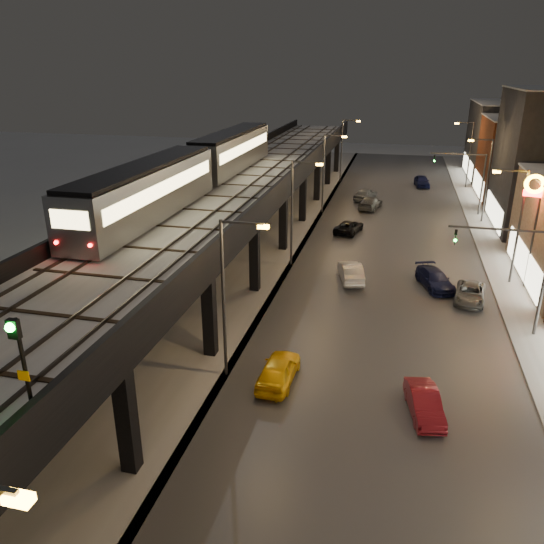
# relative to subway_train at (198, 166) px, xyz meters

# --- Properties ---
(road_surface) EXTENTS (17.00, 120.00, 0.06)m
(road_surface) POSITION_rel_subway_train_xyz_m (16.00, 4.92, -8.35)
(road_surface) COLOR #46474D
(road_surface) RESTS_ON ground
(sidewalk_right) EXTENTS (4.00, 120.00, 0.14)m
(sidewalk_right) POSITION_rel_subway_train_xyz_m (26.00, 4.92, -8.31)
(sidewalk_right) COLOR #9FA1A8
(sidewalk_right) RESTS_ON ground
(under_viaduct_pavement) EXTENTS (11.00, 120.00, 0.06)m
(under_viaduct_pavement) POSITION_rel_subway_train_xyz_m (2.50, 4.92, -8.35)
(under_viaduct_pavement) COLOR #9FA1A8
(under_viaduct_pavement) RESTS_ON ground
(elevated_viaduct) EXTENTS (9.00, 100.00, 6.30)m
(elevated_viaduct) POSITION_rel_subway_train_xyz_m (2.50, 1.77, -2.77)
(elevated_viaduct) COLOR black
(elevated_viaduct) RESTS_ON ground
(viaduct_trackbed) EXTENTS (8.40, 100.00, 0.32)m
(viaduct_trackbed) POSITION_rel_subway_train_xyz_m (2.49, 1.89, -2.00)
(viaduct_trackbed) COLOR #B2B7C1
(viaduct_trackbed) RESTS_ON elevated_viaduct
(viaduct_parapet_streetside) EXTENTS (0.30, 100.00, 1.10)m
(viaduct_parapet_streetside) POSITION_rel_subway_train_xyz_m (6.85, 1.92, -1.53)
(viaduct_parapet_streetside) COLOR black
(viaduct_parapet_streetside) RESTS_ON elevated_viaduct
(viaduct_parapet_far) EXTENTS (0.30, 100.00, 1.10)m
(viaduct_parapet_far) POSITION_rel_subway_train_xyz_m (-1.85, 1.92, -1.53)
(viaduct_parapet_far) COLOR black
(viaduct_parapet_far) RESTS_ON elevated_viaduct
(building_e) EXTENTS (12.20, 12.20, 10.16)m
(building_e) POSITION_rel_subway_train_xyz_m (32.49, 31.92, -3.31)
(building_e) COLOR maroon
(building_e) RESTS_ON ground
(building_f) EXTENTS (12.20, 16.20, 11.16)m
(building_f) POSITION_rel_subway_train_xyz_m (32.49, 45.92, -2.81)
(building_f) COLOR #29292B
(building_f) RESTS_ON ground
(streetlight_left_1) EXTENTS (2.57, 0.28, 9.00)m
(streetlight_left_1) POSITION_rel_subway_train_xyz_m (8.07, -17.08, -3.15)
(streetlight_left_1) COLOR #38383A
(streetlight_left_1) RESTS_ON ground
(streetlight_left_2) EXTENTS (2.57, 0.28, 9.00)m
(streetlight_left_2) POSITION_rel_subway_train_xyz_m (8.07, 0.92, -3.15)
(streetlight_left_2) COLOR #38383A
(streetlight_left_2) RESTS_ON ground
(streetlight_right_2) EXTENTS (2.56, 0.28, 9.00)m
(streetlight_right_2) POSITION_rel_subway_train_xyz_m (25.23, 0.92, -3.15)
(streetlight_right_2) COLOR #38383A
(streetlight_right_2) RESTS_ON ground
(streetlight_left_3) EXTENTS (2.57, 0.28, 9.00)m
(streetlight_left_3) POSITION_rel_subway_train_xyz_m (8.07, 18.92, -3.15)
(streetlight_left_3) COLOR #38383A
(streetlight_left_3) RESTS_ON ground
(streetlight_right_3) EXTENTS (2.56, 0.28, 9.00)m
(streetlight_right_3) POSITION_rel_subway_train_xyz_m (25.23, 18.92, -3.15)
(streetlight_right_3) COLOR #38383A
(streetlight_right_3) RESTS_ON ground
(streetlight_left_4) EXTENTS (2.57, 0.28, 9.00)m
(streetlight_left_4) POSITION_rel_subway_train_xyz_m (8.07, 36.92, -3.15)
(streetlight_left_4) COLOR #38383A
(streetlight_left_4) RESTS_ON ground
(streetlight_right_4) EXTENTS (2.56, 0.28, 9.00)m
(streetlight_right_4) POSITION_rel_subway_train_xyz_m (25.23, 36.92, -3.15)
(streetlight_right_4) COLOR #38383A
(streetlight_right_4) RESTS_ON ground
(traffic_light_rig_a) EXTENTS (6.10, 0.34, 7.00)m
(traffic_light_rig_a) POSITION_rel_subway_train_xyz_m (24.34, -8.08, -3.88)
(traffic_light_rig_a) COLOR #38383A
(traffic_light_rig_a) RESTS_ON ground
(traffic_light_rig_b) EXTENTS (6.10, 0.34, 7.00)m
(traffic_light_rig_b) POSITION_rel_subway_train_xyz_m (24.34, 21.92, -3.88)
(traffic_light_rig_b) COLOR #38383A
(traffic_light_rig_b) RESTS_ON ground
(subway_train) EXTENTS (2.97, 36.48, 3.55)m
(subway_train) POSITION_rel_subway_train_xyz_m (0.00, 0.00, 0.00)
(subway_train) COLOR gray
(subway_train) RESTS_ON viaduct_trackbed
(rail_signal) EXTENTS (0.36, 0.44, 3.13)m
(rail_signal) POSITION_rel_subway_train_xyz_m (6.40, -30.38, 0.46)
(rail_signal) COLOR black
(rail_signal) RESTS_ON viaduct_trackbed
(car_taxi) EXTENTS (1.88, 4.42, 1.49)m
(car_taxi) POSITION_rel_subway_train_xyz_m (10.81, -17.15, -7.64)
(car_taxi) COLOR yellow
(car_taxi) RESTS_ON ground
(car_near_white) EXTENTS (2.66, 4.82, 1.51)m
(car_near_white) POSITION_rel_subway_train_xyz_m (13.16, -1.55, -7.63)
(car_near_white) COLOR white
(car_near_white) RESTS_ON ground
(car_mid_silver) EXTENTS (3.02, 4.89, 1.26)m
(car_mid_silver) POSITION_rel_subway_train_xyz_m (11.68, 11.49, -7.75)
(car_mid_silver) COLOR black
(car_mid_silver) RESTS_ON ground
(car_mid_dark) EXTENTS (2.96, 5.33, 1.46)m
(car_mid_dark) POSITION_rel_subway_train_xyz_m (13.17, 21.88, -7.65)
(car_mid_dark) COLOR #57585A
(car_mid_dark) RESTS_ON ground
(car_far_white) EXTENTS (3.09, 4.86, 1.54)m
(car_far_white) POSITION_rel_subway_train_xyz_m (12.28, 26.17, -7.61)
(car_far_white) COLOR gray
(car_far_white) RESTS_ON ground
(car_onc_silver) EXTENTS (2.08, 4.10, 1.29)m
(car_onc_silver) POSITION_rel_subway_train_xyz_m (18.43, -18.27, -7.74)
(car_onc_silver) COLOR maroon
(car_onc_silver) RESTS_ON ground
(car_onc_dark) EXTENTS (2.67, 4.64, 1.22)m
(car_onc_dark) POSITION_rel_subway_train_xyz_m (22.03, -3.55, -7.77)
(car_onc_dark) COLOR slate
(car_onc_dark) RESTS_ON ground
(car_onc_white) EXTENTS (3.33, 5.02, 1.35)m
(car_onc_white) POSITION_rel_subway_train_xyz_m (19.64, -1.43, -7.71)
(car_onc_white) COLOR #131A47
(car_onc_white) RESTS_ON ground
(car_onc_red) EXTENTS (2.40, 4.71, 1.54)m
(car_onc_red) POSITION_rel_subway_train_xyz_m (19.47, 36.27, -7.61)
(car_onc_red) COLOR #0D123F
(car_onc_red) RESTS_ON ground
(sign_mcdonalds) EXTENTS (2.63, 0.65, 8.84)m
(sign_mcdonalds) POSITION_rel_subway_train_xyz_m (26.50, 0.25, -1.37)
(sign_mcdonalds) COLOR #38383A
(sign_mcdonalds) RESTS_ON ground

